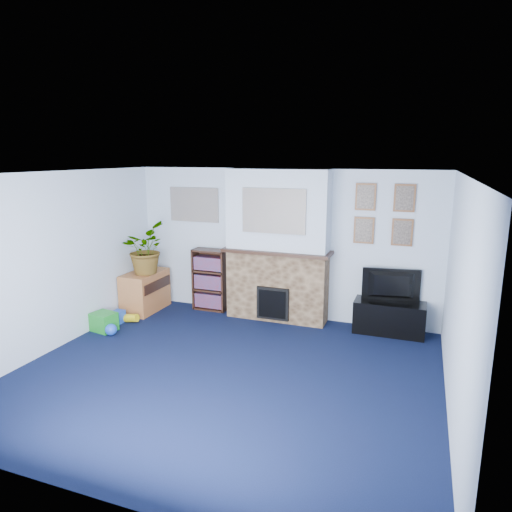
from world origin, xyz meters
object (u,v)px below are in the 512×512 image
at_px(tv_stand, 389,319).
at_px(sideboard, 145,290).
at_px(bookshelf, 211,281).
at_px(television, 391,286).

bearing_deg(tv_stand, sideboard, -174.94).
relative_size(bookshelf, sideboard, 1.22).
bearing_deg(television, bookshelf, -9.52).
distance_m(tv_stand, sideboard, 4.02).
relative_size(tv_stand, sideboard, 1.19).
height_order(tv_stand, bookshelf, bookshelf).
bearing_deg(tv_stand, bookshelf, 178.52).
bearing_deg(sideboard, television, 5.35).
bearing_deg(sideboard, tv_stand, 5.06).
xyz_separation_m(tv_stand, sideboard, (-4.00, -0.35, 0.12)).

